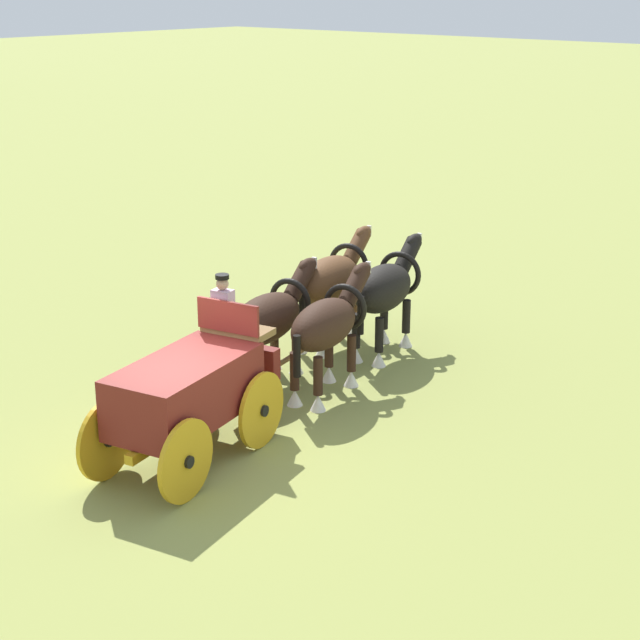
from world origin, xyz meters
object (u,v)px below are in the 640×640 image
(draft_horse_rear_off, at_px, (327,325))
(draft_horse_lead_off, at_px, (385,289))
(draft_horse_rear_near, at_px, (269,319))
(draft_horse_lead_near, at_px, (331,281))
(show_wagon, at_px, (190,391))

(draft_horse_rear_off, distance_m, draft_horse_lead_off, 2.59)
(draft_horse_rear_near, xyz_separation_m, draft_horse_lead_near, (2.54, 0.55, 0.11))
(show_wagon, distance_m, draft_horse_lead_off, 6.20)
(show_wagon, xyz_separation_m, draft_horse_lead_near, (5.88, 1.94, 0.20))
(show_wagon, relative_size, draft_horse_lead_near, 1.82)
(draft_horse_rear_near, bearing_deg, draft_horse_lead_near, 12.24)
(draft_horse_rear_off, bearing_deg, draft_horse_rear_near, 102.36)
(show_wagon, height_order, draft_horse_rear_near, show_wagon)
(draft_horse_rear_near, xyz_separation_m, draft_horse_rear_off, (0.28, -1.27, 0.08))
(show_wagon, xyz_separation_m, draft_horse_lead_off, (6.16, 0.67, 0.19))
(show_wagon, relative_size, draft_horse_lead_off, 1.95)
(draft_horse_rear_near, xyz_separation_m, draft_horse_lead_off, (2.81, -0.72, 0.11))
(draft_horse_rear_off, relative_size, draft_horse_lead_near, 0.94)
(show_wagon, bearing_deg, draft_horse_lead_near, 18.22)
(draft_horse_lead_near, bearing_deg, draft_horse_rear_off, -141.12)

